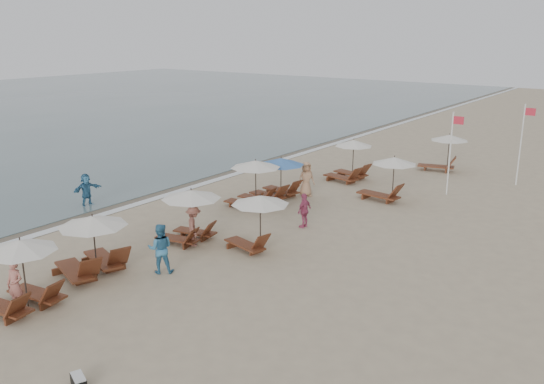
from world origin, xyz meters
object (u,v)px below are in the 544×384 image
Objects in this scene: inland_station_0 at (254,216)px; beachgoer_far_a at (304,210)px; lounger_station_2 at (189,213)px; inland_station_2 at (443,150)px; lounger_station_4 at (277,178)px; lounger_station_5 at (348,162)px; lounger_station_1 at (90,246)px; lounger_station_0 at (20,277)px; beachgoer_near at (15,284)px; beachgoer_far_b at (306,179)px; beachgoer_mid_b at (194,226)px; beachgoer_mid_a at (160,248)px; lounger_station_3 at (252,182)px; flag_pole_near at (451,149)px; duffel_bag at (79,381)px; inland_station_1 at (386,176)px; waterline_walker at (86,190)px.

beachgoer_far_a is (0.09, 3.42, -0.65)m from inland_station_0.
lounger_station_2 is 0.89× the size of inland_station_2.
lounger_station_4 is 5.49m from lounger_station_5.
lounger_station_4 is (-0.20, 11.48, 0.03)m from lounger_station_1.
beachgoer_near is at bearing -170.84° from lounger_station_0.
lounger_station_5 is 1.46× the size of beachgoer_far_b.
beachgoer_mid_b is at bearing -156.69° from inland_station_0.
beachgoer_near is (-2.97, -8.09, -0.64)m from inland_station_0.
lounger_station_5 reaches higher than lounger_station_2.
beachgoer_mid_b is 8.57m from beachgoer_far_b.
inland_station_2 is at bearing 81.17° from lounger_station_0.
lounger_station_5 reaches higher than beachgoer_far_b.
lounger_station_2 is 1.43× the size of beachgoer_mid_a.
lounger_station_2 is 0.97× the size of lounger_station_5.
lounger_station_5 is 12.70m from beachgoer_mid_b.
inland_station_2 is (4.48, 22.27, 0.25)m from lounger_station_1.
lounger_station_3 is 10.39m from flag_pole_near.
beachgoer_mid_a is 2.92× the size of duffel_bag.
lounger_station_0 is 17.75m from inland_station_1.
inland_station_1 reaches higher than lounger_station_1.
lounger_station_0 is 0.90× the size of lounger_station_1.
lounger_station_0 is at bearing -131.66° from waterline_walker.
duffel_bag is at bearing 159.98° from beachgoer_mid_b.
lounger_station_2 is 3.11m from beachgoer_mid_a.
beachgoer_mid_a is 9.50m from waterline_walker.
inland_station_2 is 10.26m from beachgoer_far_b.
inland_station_2 is at bearing 86.00° from inland_station_0.
waterline_walker is at bearing 37.22° from beachgoer_mid_b.
beachgoer_mid_b is at bearing -75.99° from lounger_station_3.
lounger_station_4 is at bearing -118.92° from beachgoer_mid_a.
flag_pole_near is (3.34, 12.16, 0.98)m from inland_station_0.
lounger_station_2 is 0.94× the size of lounger_station_4.
inland_station_1 reaches higher than beachgoer_mid_a.
inland_station_0 is 2.55m from beachgoer_mid_b.
lounger_station_2 is at bearing -105.43° from beachgoer_mid_a.
beachgoer_far_b is at bearing 71.87° from beachgoer_near.
beachgoer_far_a is 0.95× the size of waterline_walker.
lounger_station_4 is 1.77× the size of beachgoer_far_a.
duffel_bag is (0.87, -18.77, -1.11)m from inland_station_1.
inland_station_1 is at bearing -34.98° from beachgoer_far_b.
beachgoer_mid_a is at bearing -78.08° from lounger_station_4.
lounger_station_4 is 0.94× the size of inland_station_1.
beachgoer_near is at bearing -13.80° from beachgoer_far_a.
beachgoer_far_a is (1.46, 7.02, -0.13)m from beachgoer_mid_a.
lounger_station_0 is 2.99m from lounger_station_1.
beachgoer_mid_a is at bearing -74.38° from lounger_station_3.
inland_station_2 is at bearing 64.24° from beachgoer_near.
lounger_station_0 is 7.09m from beachgoer_mid_b.
flag_pole_near reaches higher than beachgoer_far_a.
beachgoer_far_a is at bearing -110.38° from flag_pole_near.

